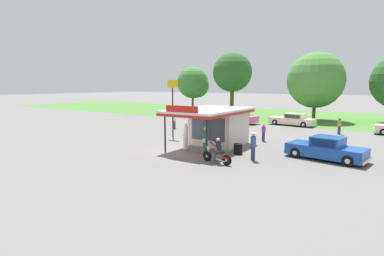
{
  "coord_description": "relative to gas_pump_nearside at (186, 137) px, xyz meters",
  "views": [
    {
      "loc": [
        13.04,
        -17.03,
        4.72
      ],
      "look_at": [
        0.06,
        2.33,
        1.4
      ],
      "focal_mm": 28.05,
      "sensor_mm": 36.0,
      "label": 1
    }
  ],
  "objects": [
    {
      "name": "bystander_admiring_sedan",
      "position": [
        -7.32,
        14.27,
        -0.11
      ],
      "size": [
        0.34,
        0.34,
        1.63
      ],
      "color": "#2D3351",
      "rests_on": "ground"
    },
    {
      "name": "bystander_strolling_foreground",
      "position": [
        5.22,
        0.03,
        -0.0
      ],
      "size": [
        0.39,
        0.39,
        1.79
      ],
      "color": "#2D3351",
      "rests_on": "ground"
    },
    {
      "name": "gas_pump_nearside",
      "position": [
        0.0,
        0.0,
        0.0
      ],
      "size": [
        0.44,
        0.44,
        2.1
      ],
      "color": "slate",
      "rests_on": "ground"
    },
    {
      "name": "service_station_kiosk",
      "position": [
        0.84,
        3.14,
        0.74
      ],
      "size": [
        4.34,
        7.25,
        3.4
      ],
      "color": "beige",
      "rests_on": "ground"
    },
    {
      "name": "featured_classic_sedan",
      "position": [
        9.02,
        2.83,
        -0.3
      ],
      "size": [
        5.1,
        2.64,
        1.49
      ],
      "color": "#19479E",
      "rests_on": "ground"
    },
    {
      "name": "ground_plane",
      "position": [
        -0.67,
        -0.56,
        -0.97
      ],
      "size": [
        300.0,
        300.0,
        0.0
      ],
      "primitive_type": "plane",
      "color": "slate"
    },
    {
      "name": "motorcycle_with_rider",
      "position": [
        3.71,
        -1.93,
        -0.31
      ],
      "size": [
        2.15,
        0.73,
        1.58
      ],
      "color": "black",
      "rests_on": "ground"
    },
    {
      "name": "gas_pump_offside",
      "position": [
        1.69,
        -0.0,
        -0.12
      ],
      "size": [
        0.44,
        0.44,
        1.87
      ],
      "color": "slate",
      "rests_on": "ground"
    },
    {
      "name": "tree_oak_far_right",
      "position": [
        3.7,
        25.06,
        4.22
      ],
      "size": [
        7.41,
        7.41,
        9.1
      ],
      "color": "brown",
      "rests_on": "ground"
    },
    {
      "name": "tree_oak_far_left",
      "position": [
        -9.55,
        26.78,
        5.74
      ],
      "size": [
        6.31,
        6.31,
        9.97
      ],
      "color": "brown",
      "rests_on": "ground"
    },
    {
      "name": "parked_car_back_row_left",
      "position": [
        2.62,
        18.4,
        -0.3
      ],
      "size": [
        5.45,
        2.56,
        1.45
      ],
      "color": "beige",
      "rests_on": "ground"
    },
    {
      "name": "spare_tire_stack",
      "position": [
        3.69,
        1.07,
        -0.61
      ],
      "size": [
        0.6,
        0.6,
        0.72
      ],
      "color": "black",
      "rests_on": "ground"
    },
    {
      "name": "bystander_leaning_by_kiosk",
      "position": [
        -7.53,
        8.6,
        -0.09
      ],
      "size": [
        0.36,
        0.36,
        1.64
      ],
      "color": "brown",
      "rests_on": "ground"
    },
    {
      "name": "parked_car_back_row_right",
      "position": [
        -12.54,
        19.89,
        -0.31
      ],
      "size": [
        5.43,
        2.14,
        1.44
      ],
      "color": "#19479E",
      "rests_on": "ground"
    },
    {
      "name": "tree_oak_left",
      "position": [
        -17.24,
        27.2,
        4.05
      ],
      "size": [
        5.83,
        5.55,
        7.96
      ],
      "color": "brown",
      "rests_on": "ground"
    },
    {
      "name": "bystander_chatting_near_pumps",
      "position": [
        3.41,
        6.69,
        -0.18
      ],
      "size": [
        0.34,
        0.34,
        1.51
      ],
      "color": "#2D3351",
      "rests_on": "ground"
    },
    {
      "name": "parked_car_back_row_far_right",
      "position": [
        -3.75,
        16.7,
        -0.25
      ],
      "size": [
        5.53,
        2.27,
        1.58
      ],
      "color": "#E55993",
      "rests_on": "ground"
    },
    {
      "name": "grass_verge_strip",
      "position": [
        -0.67,
        29.44,
        -0.96
      ],
      "size": [
        120.0,
        24.0,
        0.01
      ],
      "primitive_type": "cube",
      "color": "#477A33",
      "rests_on": "ground"
    },
    {
      "name": "bystander_standing_back_lot",
      "position": [
        8.22,
        14.3,
        -0.14
      ],
      "size": [
        0.34,
        0.34,
        1.57
      ],
      "color": "#2D3351",
      "rests_on": "ground"
    },
    {
      "name": "roadside_pole_sign",
      "position": [
        -4.3,
        4.1,
        2.55
      ],
      "size": [
        1.1,
        0.12,
        5.21
      ],
      "color": "black",
      "rests_on": "ground"
    }
  ]
}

